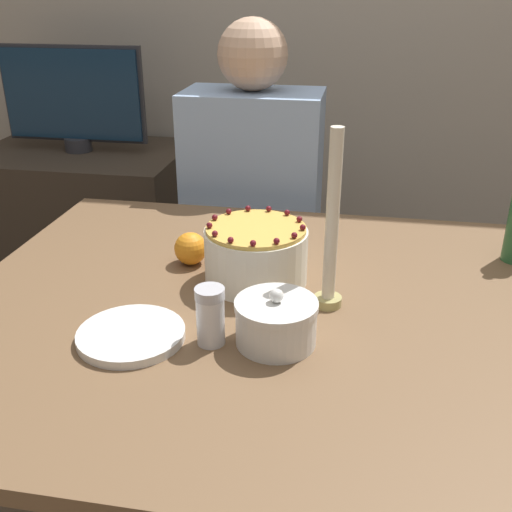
{
  "coord_description": "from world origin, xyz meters",
  "views": [
    {
      "loc": [
        0.1,
        -0.99,
        1.29
      ],
      "look_at": [
        -0.09,
        0.09,
        0.78
      ],
      "focal_mm": 42.0,
      "sensor_mm": 36.0,
      "label": 1
    }
  ],
  "objects_px": {
    "sugar_bowl": "(276,322)",
    "cake": "(256,254)",
    "sugar_shaker": "(210,316)",
    "person_man_blue_shirt": "(253,246)",
    "candle": "(331,236)",
    "tv_monitor": "(73,97)"
  },
  "relations": [
    {
      "from": "candle",
      "to": "sugar_shaker",
      "type": "bearing_deg",
      "value": -138.5
    },
    {
      "from": "sugar_shaker",
      "to": "tv_monitor",
      "type": "bearing_deg",
      "value": 123.7
    },
    {
      "from": "cake",
      "to": "sugar_bowl",
      "type": "height_order",
      "value": "cake"
    },
    {
      "from": "person_man_blue_shirt",
      "to": "tv_monitor",
      "type": "xyz_separation_m",
      "value": [
        -0.74,
        0.38,
        0.38
      ]
    },
    {
      "from": "sugar_bowl",
      "to": "candle",
      "type": "xyz_separation_m",
      "value": [
        0.08,
        0.15,
        0.1
      ]
    },
    {
      "from": "sugar_bowl",
      "to": "sugar_shaker",
      "type": "xyz_separation_m",
      "value": [
        -0.11,
        -0.02,
        0.01
      ]
    },
    {
      "from": "sugar_bowl",
      "to": "person_man_blue_shirt",
      "type": "distance_m",
      "value": 0.9
    },
    {
      "from": "person_man_blue_shirt",
      "to": "tv_monitor",
      "type": "bearing_deg",
      "value": -26.98
    },
    {
      "from": "person_man_blue_shirt",
      "to": "sugar_shaker",
      "type": "bearing_deg",
      "value": 95.64
    },
    {
      "from": "cake",
      "to": "candle",
      "type": "xyz_separation_m",
      "value": [
        0.15,
        -0.08,
        0.08
      ]
    },
    {
      "from": "candle",
      "to": "person_man_blue_shirt",
      "type": "relative_size",
      "value": 0.29
    },
    {
      "from": "sugar_bowl",
      "to": "tv_monitor",
      "type": "distance_m",
      "value": 1.54
    },
    {
      "from": "sugar_shaker",
      "to": "cake",
      "type": "bearing_deg",
      "value": 81.91
    },
    {
      "from": "candle",
      "to": "tv_monitor",
      "type": "relative_size",
      "value": 0.63
    },
    {
      "from": "sugar_shaker",
      "to": "person_man_blue_shirt",
      "type": "xyz_separation_m",
      "value": [
        -0.08,
        0.86,
        -0.26
      ]
    },
    {
      "from": "cake",
      "to": "sugar_bowl",
      "type": "relative_size",
      "value": 1.48
    },
    {
      "from": "cake",
      "to": "sugar_shaker",
      "type": "distance_m",
      "value": 0.25
    },
    {
      "from": "cake",
      "to": "sugar_shaker",
      "type": "xyz_separation_m",
      "value": [
        -0.03,
        -0.24,
        -0.01
      ]
    },
    {
      "from": "sugar_bowl",
      "to": "tv_monitor",
      "type": "bearing_deg",
      "value": 127.5
    },
    {
      "from": "cake",
      "to": "person_man_blue_shirt",
      "type": "xyz_separation_m",
      "value": [
        -0.12,
        0.62,
        -0.26
      ]
    },
    {
      "from": "sugar_bowl",
      "to": "cake",
      "type": "bearing_deg",
      "value": 108.43
    },
    {
      "from": "person_man_blue_shirt",
      "to": "sugar_bowl",
      "type": "bearing_deg",
      "value": 102.98
    }
  ]
}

